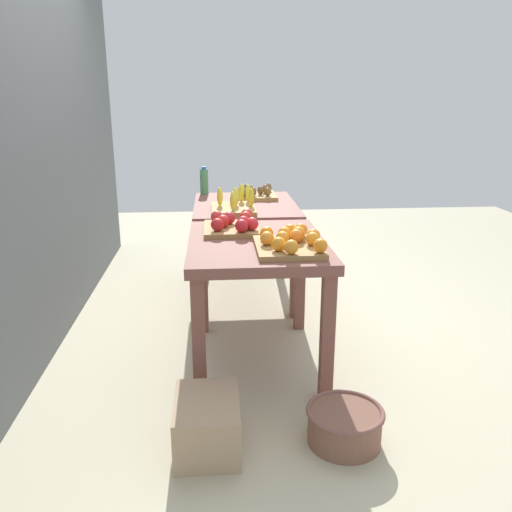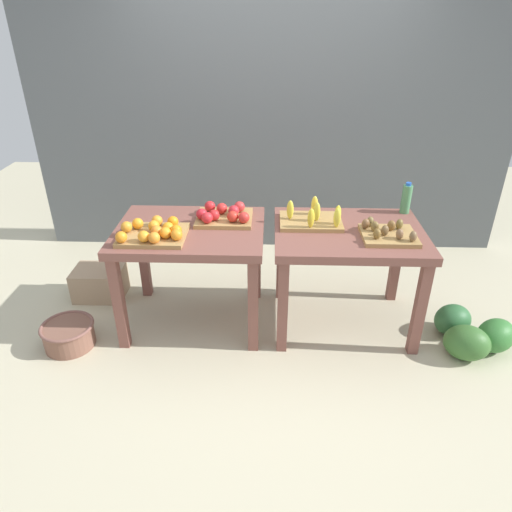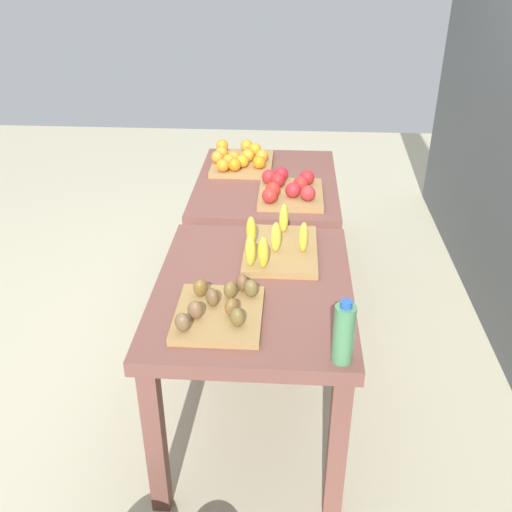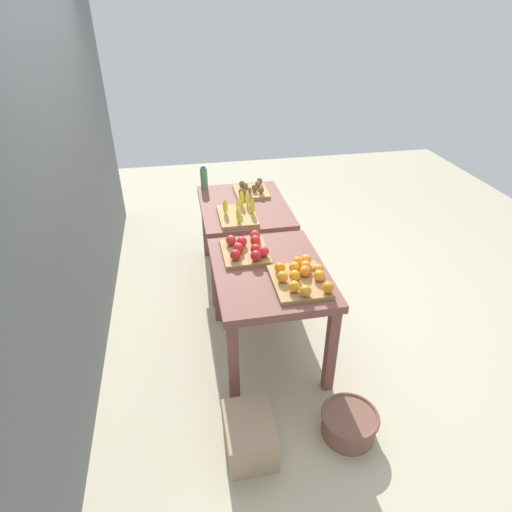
{
  "view_description": "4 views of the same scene",
  "coord_description": "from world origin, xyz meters",
  "views": [
    {
      "loc": [
        -3.54,
        0.24,
        1.59
      ],
      "look_at": [
        -0.09,
        -0.03,
        0.54
      ],
      "focal_mm": 37.02,
      "sensor_mm": 36.0,
      "label": 1
    },
    {
      "loc": [
        0.01,
        -2.94,
        2.16
      ],
      "look_at": [
        -0.09,
        0.05,
        0.54
      ],
      "focal_mm": 32.58,
      "sensor_mm": 36.0,
      "label": 2
    },
    {
      "loc": [
        2.55,
        0.14,
        2.04
      ],
      "look_at": [
        0.04,
        -0.02,
        0.61
      ],
      "focal_mm": 40.79,
      "sensor_mm": 36.0,
      "label": 3
    },
    {
      "loc": [
        -3.08,
        0.58,
        2.47
      ],
      "look_at": [
        0.02,
        -0.01,
        0.54
      ],
      "focal_mm": 30.21,
      "sensor_mm": 36.0,
      "label": 4
    }
  ],
  "objects": [
    {
      "name": "water_bottle",
      "position": [
        1.02,
        0.33,
        0.89
      ],
      "size": [
        0.07,
        0.07,
        0.24
      ],
      "color": "#4C8C59",
      "rests_on": "display_table_right"
    },
    {
      "name": "ground_plane",
      "position": [
        0.0,
        0.0,
        0.0
      ],
      "size": [
        8.0,
        8.0,
        0.0
      ],
      "primitive_type": "plane",
      "color": "beige"
    },
    {
      "name": "watermelon_pile",
      "position": [
        1.44,
        -0.27,
        0.12
      ],
      "size": [
        0.61,
        0.59,
        0.25
      ],
      "color": "#327431",
      "rests_on": "ground_plane"
    },
    {
      "name": "orange_bin",
      "position": [
        -0.77,
        -0.17,
        0.82
      ],
      "size": [
        0.46,
        0.38,
        0.11
      ],
      "color": "#A57F48",
      "rests_on": "display_table_left"
    },
    {
      "name": "display_table_left",
      "position": [
        -0.56,
        0.0,
        0.66
      ],
      "size": [
        1.04,
        0.8,
        0.78
      ],
      "color": "brown",
      "rests_on": "ground_plane"
    },
    {
      "name": "cardboard_produce_box",
      "position": [
        -1.4,
        0.3,
        0.13
      ],
      "size": [
        0.4,
        0.3,
        0.25
      ],
      "primitive_type": "cube",
      "color": "tan",
      "rests_on": "ground_plane"
    },
    {
      "name": "wicker_basket",
      "position": [
        -1.42,
        -0.35,
        0.09
      ],
      "size": [
        0.37,
        0.37,
        0.18
      ],
      "color": "brown",
      "rests_on": "ground_plane"
    },
    {
      "name": "kiwi_bin",
      "position": [
        0.8,
        -0.11,
        0.81
      ],
      "size": [
        0.36,
        0.32,
        0.1
      ],
      "color": "#A57F48",
      "rests_on": "display_table_right"
    },
    {
      "name": "apple_bin",
      "position": [
        -0.33,
        0.13,
        0.82
      ],
      "size": [
        0.41,
        0.34,
        0.11
      ],
      "color": "#A57F48",
      "rests_on": "display_table_left"
    },
    {
      "name": "display_table_right",
      "position": [
        0.56,
        0.0,
        0.66
      ],
      "size": [
        1.04,
        0.8,
        0.78
      ],
      "color": "brown",
      "rests_on": "ground_plane"
    },
    {
      "name": "banana_crate",
      "position": [
        0.31,
        0.09,
        0.82
      ],
      "size": [
        0.44,
        0.32,
        0.17
      ],
      "color": "#A57F48",
      "rests_on": "display_table_right"
    },
    {
      "name": "back_wall",
      "position": [
        0.0,
        1.35,
        1.5
      ],
      "size": [
        4.4,
        0.12,
        3.0
      ],
      "primitive_type": "cube",
      "color": "#5A6063",
      "rests_on": "ground_plane"
    }
  ]
}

